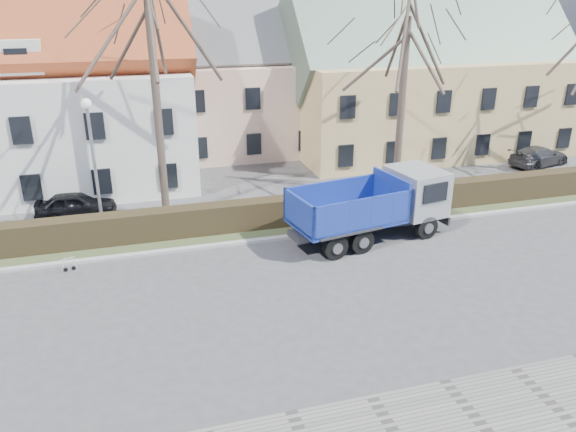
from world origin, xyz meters
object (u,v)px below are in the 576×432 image
object	(u,v)px
streetlight	(95,170)
parked_car_a	(76,205)
parked_car_b	(539,156)
cart_frame	(63,265)
dump_truck	(365,208)

from	to	relation	value
streetlight	parked_car_a	distance (m)	3.88
parked_car_b	streetlight	bearing A→B (deg)	84.77
streetlight	cart_frame	world-z (taller)	streetlight
parked_car_a	parked_car_b	xyz separation A→B (m)	(27.00, 1.16, -0.02)
dump_truck	parked_car_a	xyz separation A→B (m)	(-12.21, 6.13, -0.84)
parked_car_b	cart_frame	bearing A→B (deg)	90.55
dump_truck	streetlight	bearing A→B (deg)	152.29
cart_frame	parked_car_a	xyz separation A→B (m)	(0.16, 5.79, 0.31)
streetlight	parked_car_b	bearing A→B (deg)	8.55
dump_truck	parked_car_b	xyz separation A→B (m)	(14.79, 7.29, -0.86)
dump_truck	streetlight	xyz separation A→B (m)	(-10.95, 3.42, 1.62)
dump_truck	parked_car_b	world-z (taller)	dump_truck
parked_car_a	cart_frame	bearing A→B (deg)	-177.94
cart_frame	parked_car_a	distance (m)	5.80
streetlight	cart_frame	size ratio (longest dim) A/B	8.93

